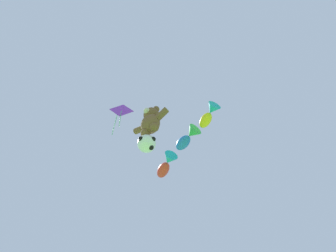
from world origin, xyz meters
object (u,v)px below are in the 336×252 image
at_px(fish_kite_cobalt, 188,138).
at_px(fish_kite_goldfin, 209,115).
at_px(fish_kite_crimson, 166,165).
at_px(teddy_bear_kite, 151,121).
at_px(soccer_ball_kite, 147,144).
at_px(diamond_kite, 121,112).

bearing_deg(fish_kite_cobalt, fish_kite_goldfin, -16.06).
distance_m(fish_kite_goldfin, fish_kite_crimson, 4.17).
height_order(teddy_bear_kite, soccer_ball_kite, teddy_bear_kite).
bearing_deg(teddy_bear_kite, fish_kite_goldfin, 43.85).
xyz_separation_m(fish_kite_goldfin, fish_kite_crimson, (-3.93, 1.36, 0.21)).
distance_m(teddy_bear_kite, fish_kite_crimson, 4.11).
height_order(soccer_ball_kite, diamond_kite, diamond_kite).
xyz_separation_m(teddy_bear_kite, soccer_ball_kite, (-0.31, 0.22, -1.36)).
relative_size(fish_kite_goldfin, diamond_kite, 0.47).
distance_m(soccer_ball_kite, fish_kite_crimson, 4.48).
distance_m(soccer_ball_kite, diamond_kite, 5.59).
bearing_deg(soccer_ball_kite, fish_kite_goldfin, 36.89).
xyz_separation_m(soccer_ball_kite, fish_kite_crimson, (-1.47, 3.21, 2.77)).
relative_size(fish_kite_cobalt, diamond_kite, 0.52).
bearing_deg(fish_kite_cobalt, soccer_ball_kite, -107.11).
xyz_separation_m(teddy_bear_kite, diamond_kite, (-2.56, -0.19, 3.74)).
xyz_separation_m(soccer_ball_kite, diamond_kite, (-2.25, -0.41, 5.10)).
xyz_separation_m(teddy_bear_kite, fish_kite_crimson, (-1.78, 3.42, 1.40)).
height_order(fish_kite_crimson, diamond_kite, diamond_kite).
distance_m(fish_kite_goldfin, diamond_kite, 5.81).
bearing_deg(soccer_ball_kite, fish_kite_crimson, 114.66).
relative_size(teddy_bear_kite, fish_kite_cobalt, 1.19).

